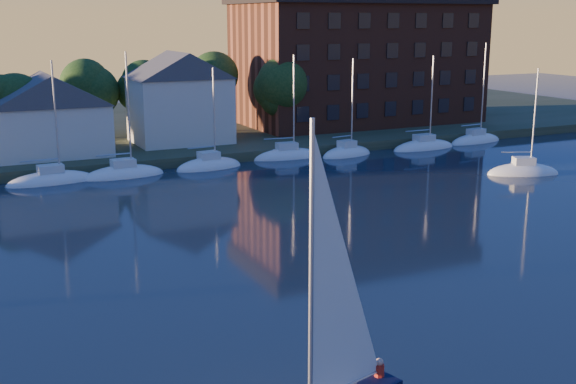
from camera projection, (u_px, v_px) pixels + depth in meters
shoreline_land at (82, 135)px, 90.54m from camera, size 160.00×50.00×2.00m
wooden_dock at (124, 169)px, 70.35m from camera, size 120.00×3.00×1.00m
clubhouse_centre at (49, 114)px, 71.03m from camera, size 11.55×8.40×8.08m
clubhouse_east at (179, 96)px, 78.43m from camera, size 10.50×8.40×9.80m
condo_block at (358, 54)px, 93.63m from camera, size 31.00×17.00×17.40m
tree_line at (116, 85)px, 79.16m from camera, size 93.40×5.40×8.90m
moored_fleet at (131, 173)px, 67.70m from camera, size 87.50×2.40×12.05m
drifting_sailboat_right at (523, 173)px, 67.69m from camera, size 7.18×4.72×10.96m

